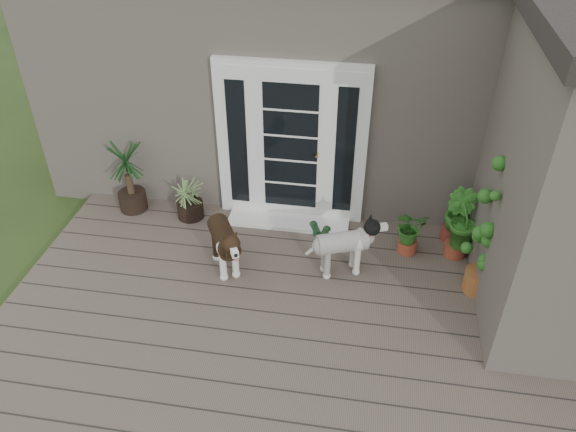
# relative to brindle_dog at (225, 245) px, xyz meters

# --- Properties ---
(deck) EXTENTS (6.20, 4.60, 0.12)m
(deck) POSITION_rel_brindle_dog_xyz_m (0.79, -0.97, -0.40)
(deck) COLOR #6B5B4C
(deck) RESTS_ON ground
(house_main) EXTENTS (7.40, 4.00, 3.10)m
(house_main) POSITION_rel_brindle_dog_xyz_m (0.79, 3.28, 1.09)
(house_main) COLOR #665E54
(house_main) RESTS_ON ground
(door_unit) EXTENTS (1.90, 0.14, 2.15)m
(door_unit) POSITION_rel_brindle_dog_xyz_m (0.59, 1.23, 0.73)
(door_unit) COLOR white
(door_unit) RESTS_ON deck
(door_step) EXTENTS (1.60, 0.40, 0.05)m
(door_step) POSITION_rel_brindle_dog_xyz_m (0.59, 1.03, -0.32)
(door_step) COLOR white
(door_step) RESTS_ON deck
(brindle_dog) EXTENTS (0.71, 0.89, 0.69)m
(brindle_dog) POSITION_rel_brindle_dog_xyz_m (0.00, 0.00, 0.00)
(brindle_dog) COLOR #2F1E11
(brindle_dog) RESTS_ON deck
(white_dog) EXTENTS (0.85, 0.60, 0.65)m
(white_dog) POSITION_rel_brindle_dog_xyz_m (1.36, 0.15, -0.02)
(white_dog) COLOR silver
(white_dog) RESTS_ON deck
(spider_plant) EXTENTS (0.69, 0.69, 0.62)m
(spider_plant) POSITION_rel_brindle_dog_xyz_m (-0.74, 0.95, -0.03)
(spider_plant) COLOR #729159
(spider_plant) RESTS_ON deck
(yucca) EXTENTS (0.79, 0.79, 1.03)m
(yucca) POSITION_rel_brindle_dog_xyz_m (-1.57, 1.01, 0.17)
(yucca) COLOR #113419
(yucca) RESTS_ON deck
(herb_a) EXTENTS (0.52, 0.52, 0.49)m
(herb_a) POSITION_rel_brindle_dog_xyz_m (2.14, 0.67, -0.10)
(herb_a) COLOR #29621C
(herb_a) RESTS_ON deck
(herb_b) EXTENTS (0.63, 0.63, 0.68)m
(herb_b) POSITION_rel_brindle_dog_xyz_m (2.72, 0.70, -0.01)
(herb_b) COLOR #2A5D1A
(herb_b) RESTS_ON deck
(herb_c) EXTENTS (0.47, 0.47, 0.53)m
(herb_c) POSITION_rel_brindle_dog_xyz_m (2.72, 1.03, -0.08)
(herb_c) COLOR #1D5F1B
(herb_c) RESTS_ON deck
(sapling) EXTENTS (0.64, 0.64, 1.89)m
(sapling) POSITION_rel_brindle_dog_xyz_m (2.94, 0.09, 0.60)
(sapling) COLOR #194E16
(sapling) RESTS_ON deck
(clog_left) EXTENTS (0.22, 0.30, 0.08)m
(clog_left) POSITION_rel_brindle_dog_xyz_m (0.96, 0.90, -0.30)
(clog_left) COLOR #16391F
(clog_left) RESTS_ON deck
(clog_right) EXTENTS (0.17, 0.28, 0.08)m
(clog_right) POSITION_rel_brindle_dog_xyz_m (1.10, 0.82, -0.30)
(clog_right) COLOR #153417
(clog_right) RESTS_ON deck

